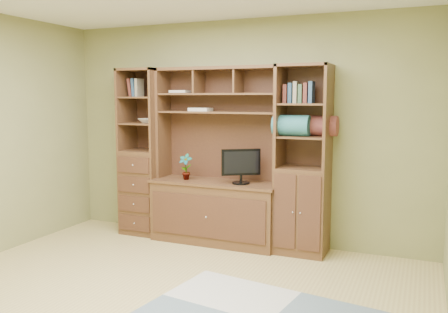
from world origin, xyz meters
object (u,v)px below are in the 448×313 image
at_px(right_tower, 303,160).
at_px(center_hutch, 215,156).
at_px(monitor, 241,160).
at_px(left_tower, 144,152).

bearing_deg(right_tower, center_hutch, -177.77).
height_order(center_hutch, monitor, center_hutch).
distance_m(center_hutch, right_tower, 1.03).
height_order(center_hutch, left_tower, same).
xyz_separation_m(center_hutch, monitor, (0.33, -0.03, -0.02)).
xyz_separation_m(right_tower, monitor, (-0.69, -0.07, -0.02)).
bearing_deg(monitor, center_hutch, 139.63).
bearing_deg(left_tower, monitor, -3.22).
distance_m(center_hutch, left_tower, 1.00).
bearing_deg(center_hutch, monitor, -5.99).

